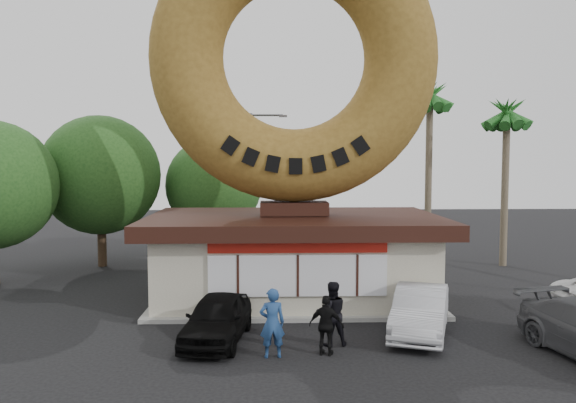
{
  "coord_description": "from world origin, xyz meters",
  "views": [
    {
      "loc": [
        -0.9,
        -15.58,
        5.44
      ],
      "look_at": [
        -0.29,
        4.0,
        3.96
      ],
      "focal_mm": 35.0,
      "sensor_mm": 36.0,
      "label": 1
    }
  ],
  "objects_px": {
    "donut_shop": "(294,254)",
    "car_silver": "(420,311)",
    "person_left": "(272,323)",
    "person_center": "(332,313)",
    "person_right": "(326,325)",
    "car_black": "(217,318)",
    "giant_donut": "(294,58)",
    "street_lamp": "(254,176)"
  },
  "relations": [
    {
      "from": "donut_shop",
      "to": "car_silver",
      "type": "distance_m",
      "value": 5.97
    },
    {
      "from": "person_left",
      "to": "person_center",
      "type": "xyz_separation_m",
      "value": [
        1.74,
        0.95,
        -0.02
      ]
    },
    {
      "from": "person_right",
      "to": "car_black",
      "type": "distance_m",
      "value": 3.42
    },
    {
      "from": "giant_donut",
      "to": "person_left",
      "type": "xyz_separation_m",
      "value": [
        -0.87,
        -6.51,
        -8.3
      ]
    },
    {
      "from": "street_lamp",
      "to": "person_right",
      "type": "distance_m",
      "value": 16.96
    },
    {
      "from": "giant_donut",
      "to": "person_right",
      "type": "relative_size",
      "value": 6.5
    },
    {
      "from": "person_right",
      "to": "car_silver",
      "type": "relative_size",
      "value": 0.38
    },
    {
      "from": "giant_donut",
      "to": "car_black",
      "type": "bearing_deg",
      "value": -116.42
    },
    {
      "from": "person_left",
      "to": "car_black",
      "type": "distance_m",
      "value": 2.21
    },
    {
      "from": "person_right",
      "to": "person_center",
      "type": "bearing_deg",
      "value": -86.7
    },
    {
      "from": "person_right",
      "to": "person_left",
      "type": "bearing_deg",
      "value": 24.04
    },
    {
      "from": "person_right",
      "to": "car_silver",
      "type": "height_order",
      "value": "person_right"
    },
    {
      "from": "car_silver",
      "to": "donut_shop",
      "type": "bearing_deg",
      "value": 149.22
    },
    {
      "from": "donut_shop",
      "to": "person_left",
      "type": "xyz_separation_m",
      "value": [
        -0.87,
        -6.49,
        -0.8
      ]
    },
    {
      "from": "car_black",
      "to": "person_right",
      "type": "bearing_deg",
      "value": -14.78
    },
    {
      "from": "donut_shop",
      "to": "street_lamp",
      "type": "relative_size",
      "value": 1.4
    },
    {
      "from": "person_left",
      "to": "giant_donut",
      "type": "bearing_deg",
      "value": -104.59
    },
    {
      "from": "person_left",
      "to": "person_right",
      "type": "distance_m",
      "value": 1.52
    },
    {
      "from": "donut_shop",
      "to": "person_left",
      "type": "relative_size",
      "value": 5.81
    },
    {
      "from": "car_silver",
      "to": "person_center",
      "type": "bearing_deg",
      "value": -141.18
    },
    {
      "from": "giant_donut",
      "to": "car_silver",
      "type": "relative_size",
      "value": 2.47
    },
    {
      "from": "donut_shop",
      "to": "giant_donut",
      "type": "height_order",
      "value": "giant_donut"
    },
    {
      "from": "car_black",
      "to": "donut_shop",
      "type": "bearing_deg",
      "value": 71.32
    },
    {
      "from": "street_lamp",
      "to": "car_black",
      "type": "height_order",
      "value": "street_lamp"
    },
    {
      "from": "street_lamp",
      "to": "person_center",
      "type": "height_order",
      "value": "street_lamp"
    },
    {
      "from": "giant_donut",
      "to": "person_right",
      "type": "bearing_deg",
      "value": -84.26
    },
    {
      "from": "street_lamp",
      "to": "person_left",
      "type": "bearing_deg",
      "value": -86.57
    },
    {
      "from": "giant_donut",
      "to": "person_right",
      "type": "xyz_separation_m",
      "value": [
        0.64,
        -6.37,
        -8.42
      ]
    },
    {
      "from": "donut_shop",
      "to": "car_silver",
      "type": "xyz_separation_m",
      "value": [
        3.76,
        -4.52,
        -1.04
      ]
    },
    {
      "from": "person_left",
      "to": "car_silver",
      "type": "height_order",
      "value": "person_left"
    },
    {
      "from": "street_lamp",
      "to": "person_right",
      "type": "xyz_separation_m",
      "value": [
        2.5,
        -16.37,
        -3.64
      ]
    },
    {
      "from": "giant_donut",
      "to": "person_center",
      "type": "height_order",
      "value": "giant_donut"
    },
    {
      "from": "street_lamp",
      "to": "car_silver",
      "type": "relative_size",
      "value": 1.81
    },
    {
      "from": "car_black",
      "to": "car_silver",
      "type": "xyz_separation_m",
      "value": [
        6.28,
        0.52,
        0.04
      ]
    },
    {
      "from": "giant_donut",
      "to": "street_lamp",
      "type": "relative_size",
      "value": 1.37
    },
    {
      "from": "giant_donut",
      "to": "street_lamp",
      "type": "xyz_separation_m",
      "value": [
        -1.86,
        10.0,
        -4.78
      ]
    },
    {
      "from": "person_left",
      "to": "donut_shop",
      "type": "bearing_deg",
      "value": -104.6
    },
    {
      "from": "street_lamp",
      "to": "car_silver",
      "type": "distance_m",
      "value": 16.03
    },
    {
      "from": "giant_donut",
      "to": "person_center",
      "type": "distance_m",
      "value": 10.04
    },
    {
      "from": "giant_donut",
      "to": "person_right",
      "type": "height_order",
      "value": "giant_donut"
    },
    {
      "from": "donut_shop",
      "to": "person_right",
      "type": "xyz_separation_m",
      "value": [
        0.64,
        -6.36,
        -0.93
      ]
    },
    {
      "from": "giant_donut",
      "to": "car_silver",
      "type": "bearing_deg",
      "value": -50.36
    }
  ]
}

